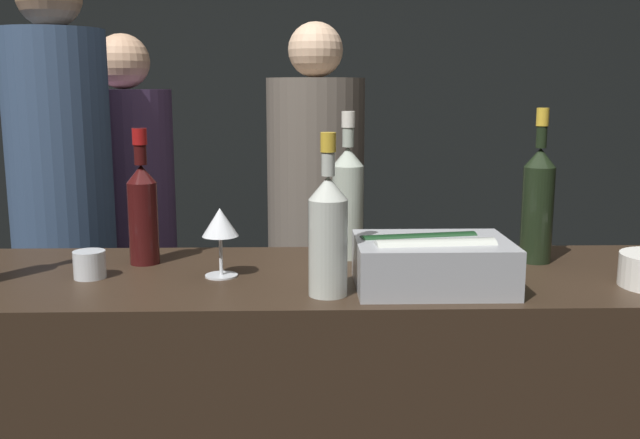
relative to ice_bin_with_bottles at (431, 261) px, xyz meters
The scene contains 11 objects.
wall_back_chalkboard 2.40m from the ice_bin_with_bottles, 95.56° to the left, with size 6.40×0.06×2.80m.
ice_bin_with_bottles is the anchor object (origin of this frame).
wine_glass 0.47m from the ice_bin_with_bottles, 167.39° to the left, with size 0.08×0.08×0.16m.
candle_votive 0.75m from the ice_bin_with_bottles, behind, with size 0.07×0.07×0.06m.
red_wine_bottle_tall 0.69m from the ice_bin_with_bottles, 160.72° to the left, with size 0.07×0.07×0.32m.
white_wine_bottle 0.33m from the ice_bin_with_bottles, 120.24° to the left, with size 0.08×0.08×0.36m.
champagne_bottle 0.38m from the ice_bin_with_bottles, 36.87° to the left, with size 0.08×0.08×0.37m.
rose_wine_bottle 0.24m from the ice_bin_with_bottles, 167.30° to the right, with size 0.08×0.08×0.33m.
person_in_hoodie 1.35m from the ice_bin_with_bottles, 99.34° to the left, with size 0.38×0.38×1.68m.
person_blond_tee 1.43m from the ice_bin_with_bottles, 139.06° to the left, with size 0.34×0.34×1.83m.
person_grey_polo 1.67m from the ice_bin_with_bottles, 125.29° to the left, with size 0.36×0.36×1.63m.
Camera 1 is at (-0.04, -1.30, 1.43)m, focal length 40.00 mm.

